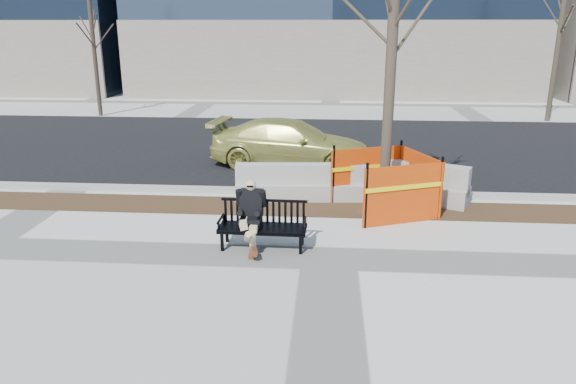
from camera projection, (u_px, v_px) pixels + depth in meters
name	position (u px, v px, depth m)	size (l,w,h in m)	color
ground	(329.00, 258.00, 9.12)	(120.00, 120.00, 0.00)	beige
mulch_strip	(329.00, 208.00, 11.60)	(40.00, 1.20, 0.02)	#47301C
asphalt_street	(330.00, 146.00, 17.50)	(60.00, 10.40, 0.01)	black
curb	(330.00, 193.00, 12.48)	(60.00, 0.25, 0.12)	#9E9B93
bench	(263.00, 248.00, 9.56)	(1.57, 0.56, 0.84)	black
seated_man	(251.00, 246.00, 9.62)	(0.52, 0.86, 1.21)	black
tree_fence	(383.00, 211.00, 11.46)	(2.60, 2.60, 6.50)	#F84D08
sedan	(291.00, 166.00, 15.09)	(1.80, 4.42, 1.28)	#A9A64D
jersey_barrier_left	(300.00, 199.00, 12.21)	(2.89, 0.58, 0.83)	#A3A199
jersey_barrier_right	(397.00, 198.00, 12.33)	(3.12, 0.62, 0.89)	#99978F
far_tree_left	(101.00, 115.00, 23.47)	(1.97, 1.97, 5.31)	#3E3028
far_tree_right	(547.00, 121.00, 22.17)	(2.28, 2.28, 6.16)	#453B2C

